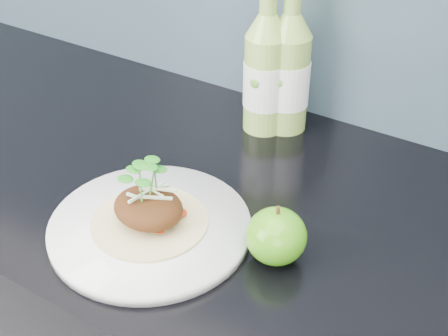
% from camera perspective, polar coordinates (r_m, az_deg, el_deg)
% --- Properties ---
extents(dinner_plate, '(0.30, 0.30, 0.02)m').
position_cam_1_polar(dinner_plate, '(0.85, -6.77, -5.43)').
color(dinner_plate, white).
rests_on(dinner_plate, kitchen_counter).
extents(pork_taco, '(0.16, 0.16, 0.10)m').
position_cam_1_polar(pork_taco, '(0.83, -6.94, -3.49)').
color(pork_taco, tan).
rests_on(pork_taco, dinner_plate).
extents(green_apple, '(0.10, 0.10, 0.08)m').
position_cam_1_polar(green_apple, '(0.79, 4.80, -6.23)').
color(green_apple, '#33890E').
rests_on(green_apple, kitchen_counter).
extents(cider_bottle_left, '(0.09, 0.09, 0.27)m').
position_cam_1_polar(cider_bottle_left, '(1.03, 3.81, 8.61)').
color(cider_bottle_left, '#90B94D').
rests_on(cider_bottle_left, kitchen_counter).
extents(cider_bottle_right, '(0.08, 0.08, 0.27)m').
position_cam_1_polar(cider_bottle_right, '(1.03, 5.88, 8.64)').
color(cider_bottle_right, '#88AF49').
rests_on(cider_bottle_right, kitchen_counter).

